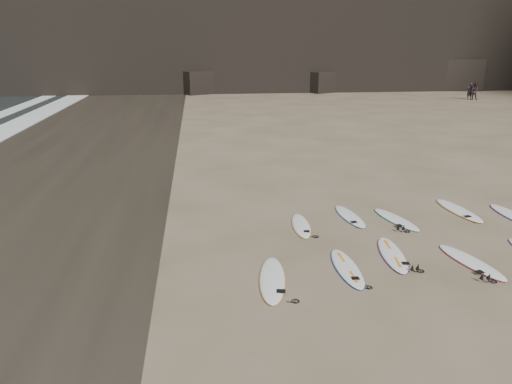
{
  "coord_description": "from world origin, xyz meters",
  "views": [
    {
      "loc": [
        -5.86,
        -12.09,
        5.78
      ],
      "look_at": [
        -4.22,
        1.8,
        1.5
      ],
      "focal_mm": 35.0,
      "sensor_mm": 36.0,
      "label": 1
    }
  ],
  "objects_px": {
    "surfboard_1": "(347,268)",
    "surfboard_3": "(471,262)",
    "surfboard_7": "(396,219)",
    "surfboard_8": "(459,210)",
    "surfboard_0": "(272,279)",
    "surfboard_5": "(301,225)",
    "person_b": "(474,91)",
    "person_a": "(470,91)",
    "surfboard_2": "(392,254)",
    "surfboard_6": "(350,216)"
  },
  "relations": [
    {
      "from": "surfboard_2",
      "to": "surfboard_5",
      "type": "bearing_deg",
      "value": 137.28
    },
    {
      "from": "surfboard_7",
      "to": "surfboard_8",
      "type": "relative_size",
      "value": 0.9
    },
    {
      "from": "surfboard_0",
      "to": "surfboard_7",
      "type": "relative_size",
      "value": 1.1
    },
    {
      "from": "surfboard_6",
      "to": "surfboard_3",
      "type": "bearing_deg",
      "value": -66.12
    },
    {
      "from": "surfboard_1",
      "to": "surfboard_8",
      "type": "distance_m",
      "value": 6.6
    },
    {
      "from": "surfboard_0",
      "to": "surfboard_2",
      "type": "relative_size",
      "value": 1.04
    },
    {
      "from": "surfboard_0",
      "to": "surfboard_7",
      "type": "bearing_deg",
      "value": 46.93
    },
    {
      "from": "surfboard_8",
      "to": "surfboard_2",
      "type": "bearing_deg",
      "value": -143.69
    },
    {
      "from": "surfboard_3",
      "to": "surfboard_6",
      "type": "bearing_deg",
      "value": 106.64
    },
    {
      "from": "surfboard_5",
      "to": "person_b",
      "type": "relative_size",
      "value": 1.32
    },
    {
      "from": "surfboard_1",
      "to": "surfboard_3",
      "type": "distance_m",
      "value": 3.44
    },
    {
      "from": "surfboard_0",
      "to": "surfboard_8",
      "type": "xyz_separation_m",
      "value": [
        7.29,
        4.43,
        0.0
      ]
    },
    {
      "from": "surfboard_5",
      "to": "surfboard_8",
      "type": "xyz_separation_m",
      "value": [
        5.8,
        0.79,
        0.01
      ]
    },
    {
      "from": "surfboard_2",
      "to": "person_b",
      "type": "xyz_separation_m",
      "value": [
        22.25,
        35.28,
        0.8
      ]
    },
    {
      "from": "surfboard_3",
      "to": "surfboard_2",
      "type": "bearing_deg",
      "value": 146.92
    },
    {
      "from": "surfboard_7",
      "to": "person_b",
      "type": "relative_size",
      "value": 1.4
    },
    {
      "from": "surfboard_6",
      "to": "person_b",
      "type": "xyz_separation_m",
      "value": [
        22.5,
        32.1,
        0.8
      ]
    },
    {
      "from": "surfboard_3",
      "to": "surfboard_7",
      "type": "distance_m",
      "value": 3.51
    },
    {
      "from": "surfboard_0",
      "to": "person_a",
      "type": "xyz_separation_m",
      "value": [
        25.59,
        36.81,
        0.79
      ]
    },
    {
      "from": "surfboard_0",
      "to": "surfboard_5",
      "type": "relative_size",
      "value": 1.17
    },
    {
      "from": "surfboard_2",
      "to": "person_a",
      "type": "height_order",
      "value": "person_a"
    },
    {
      "from": "surfboard_1",
      "to": "person_b",
      "type": "height_order",
      "value": "person_b"
    },
    {
      "from": "surfboard_1",
      "to": "surfboard_7",
      "type": "xyz_separation_m",
      "value": [
        2.7,
        3.41,
        -0.0
      ]
    },
    {
      "from": "surfboard_6",
      "to": "person_b",
      "type": "bearing_deg",
      "value": 49.74
    },
    {
      "from": "surfboard_3",
      "to": "surfboard_6",
      "type": "height_order",
      "value": "surfboard_3"
    },
    {
      "from": "surfboard_6",
      "to": "surfboard_7",
      "type": "height_order",
      "value": "surfboard_7"
    },
    {
      "from": "surfboard_1",
      "to": "person_b",
      "type": "distance_m",
      "value": 43.12
    },
    {
      "from": "surfboard_3",
      "to": "surfboard_6",
      "type": "xyz_separation_m",
      "value": [
        -2.18,
        3.91,
        -0.0
      ]
    },
    {
      "from": "surfboard_3",
      "to": "surfboard_7",
      "type": "bearing_deg",
      "value": 89.58
    },
    {
      "from": "surfboard_0",
      "to": "surfboard_5",
      "type": "bearing_deg",
      "value": 75.92
    },
    {
      "from": "surfboard_2",
      "to": "surfboard_8",
      "type": "height_order",
      "value": "surfboard_8"
    },
    {
      "from": "surfboard_8",
      "to": "person_b",
      "type": "distance_m",
      "value": 36.94
    },
    {
      "from": "surfboard_5",
      "to": "surfboard_6",
      "type": "xyz_separation_m",
      "value": [
        1.82,
        0.65,
        0.0
      ]
    },
    {
      "from": "surfboard_3",
      "to": "surfboard_5",
      "type": "xyz_separation_m",
      "value": [
        -4.0,
        3.26,
        -0.0
      ]
    },
    {
      "from": "surfboard_2",
      "to": "person_a",
      "type": "bearing_deg",
      "value": 66.37
    },
    {
      "from": "surfboard_2",
      "to": "surfboard_7",
      "type": "xyz_separation_m",
      "value": [
        1.19,
        2.71,
        -0.0
      ]
    },
    {
      "from": "surfboard_2",
      "to": "surfboard_7",
      "type": "distance_m",
      "value": 2.96
    },
    {
      "from": "person_a",
      "to": "person_b",
      "type": "distance_m",
      "value": 0.48
    },
    {
      "from": "surfboard_2",
      "to": "surfboard_6",
      "type": "relative_size",
      "value": 1.08
    },
    {
      "from": "surfboard_8",
      "to": "person_a",
      "type": "bearing_deg",
      "value": 55.07
    },
    {
      "from": "surfboard_5",
      "to": "surfboard_3",
      "type": "bearing_deg",
      "value": -34.78
    },
    {
      "from": "surfboard_7",
      "to": "surfboard_5",
      "type": "bearing_deg",
      "value": 169.08
    },
    {
      "from": "surfboard_7",
      "to": "person_a",
      "type": "xyz_separation_m",
      "value": [
        20.83,
        33.0,
        0.79
      ]
    },
    {
      "from": "surfboard_3",
      "to": "person_b",
      "type": "height_order",
      "value": "person_b"
    },
    {
      "from": "surfboard_2",
      "to": "surfboard_8",
      "type": "xyz_separation_m",
      "value": [
        3.73,
        3.33,
        0.0
      ]
    },
    {
      "from": "surfboard_8",
      "to": "person_a",
      "type": "relative_size",
      "value": 1.56
    },
    {
      "from": "person_a",
      "to": "person_b",
      "type": "bearing_deg",
      "value": 120.42
    },
    {
      "from": "person_b",
      "to": "person_a",
      "type": "bearing_deg",
      "value": -27.72
    },
    {
      "from": "surfboard_1",
      "to": "person_b",
      "type": "bearing_deg",
      "value": 57.4
    },
    {
      "from": "surfboard_1",
      "to": "surfboard_5",
      "type": "relative_size",
      "value": 1.1
    }
  ]
}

